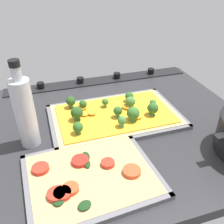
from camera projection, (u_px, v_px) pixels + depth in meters
The scene contains 7 objects.
ground_plane at pixel (125, 127), 78.14cm from camera, with size 77.88×70.36×3.00cm, color #28282B.
stove_control_panel at pixel (99, 80), 102.57cm from camera, with size 74.77×7.00×2.60cm.
baking_tray_front at pixel (115, 117), 79.34cm from camera, with size 40.91×25.98×1.30cm.
broccoli_pizza at pixel (114, 114), 78.38cm from camera, with size 38.49×23.55×5.86cm.
baking_tray_back at pixel (91, 177), 58.09cm from camera, with size 31.47×26.58×1.30cm.
veggie_pizza_back at pixel (89, 175), 57.46cm from camera, with size 28.92×24.03×1.90cm.
oil_bottle at pixel (25, 112), 63.68cm from camera, with size 5.23×5.23×24.17cm.
Camera 1 is at (22.78, 59.39, 44.31)cm, focal length 39.87 mm.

